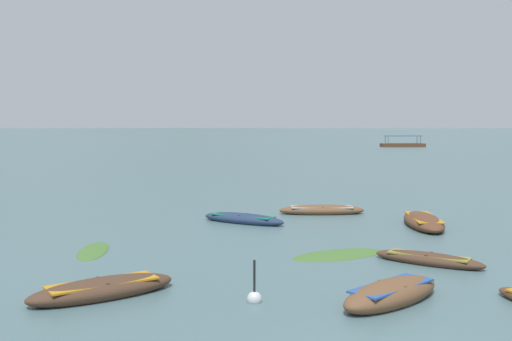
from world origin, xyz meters
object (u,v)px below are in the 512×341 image
Objects in this scene: rowboat_2 at (429,259)px; mooring_buoy at (254,298)px; rowboat_1 at (424,222)px; rowboat_3 at (243,219)px; rowboat_4 at (392,294)px; rowboat_8 at (322,210)px; rowboat_5 at (103,289)px; ferry_0 at (403,145)px.

rowboat_2 is 2.92× the size of mooring_buoy.
rowboat_3 is (-7.99, 0.95, -0.04)m from rowboat_1.
rowboat_2 is 1.01× the size of rowboat_4.
rowboat_2 is 10.86m from rowboat_8.
rowboat_5 is at bearing 173.10° from mooring_buoy.
rowboat_8 is 15.06m from mooring_buoy.
rowboat_8 is (-2.24, 10.63, 0.03)m from rowboat_2.
ferry_0 is at bearing 76.25° from rowboat_2.
rowboat_8 is (-4.08, 3.67, -0.03)m from rowboat_1.
mooring_buoy is at bearing -106.06° from ferry_0.
mooring_buoy reaches higher than rowboat_4.
rowboat_4 is at bearing -0.13° from mooring_buoy.
rowboat_2 is 0.83× the size of rowboat_3.
rowboat_1 reaches higher than rowboat_8.
ferry_0 reaches higher than rowboat_5.
rowboat_3 is at bearing -108.26° from ferry_0.
rowboat_5 is (-9.55, -3.57, 0.05)m from rowboat_2.
mooring_buoy reaches higher than rowboat_8.
rowboat_2 is at bearing 35.87° from mooring_buoy.
rowboat_2 is at bearing -78.08° from rowboat_8.
rowboat_2 is 6.92m from mooring_buoy.
rowboat_3 is 0.45× the size of ferry_0.
mooring_buoy reaches higher than rowboat_5.
mooring_buoy reaches higher than rowboat_2.
rowboat_3 is 12.62m from rowboat_4.
rowboat_1 is at bearing -41.97° from rowboat_8.
rowboat_2 is at bearing -52.14° from rowboat_3.
rowboat_3 is at bearing 127.86° from rowboat_2.
mooring_buoy is at bearing 179.87° from rowboat_4.
rowboat_3 is at bearing 73.47° from rowboat_5.
rowboat_4 is 0.88× the size of rowboat_5.
mooring_buoy is (3.95, -0.48, -0.09)m from rowboat_5.
rowboat_5 reaches higher than rowboat_2.
ferry_0 is 111.25m from mooring_buoy.
rowboat_8 is at bearing 138.03° from rowboat_1.
mooring_buoy is (-5.60, -4.05, -0.04)m from rowboat_2.
rowboat_1 is 11.71m from rowboat_4.
rowboat_8 is (3.90, 2.72, 0.01)m from rowboat_3.
mooring_buoy reaches higher than rowboat_3.
rowboat_2 is at bearing -103.75° from ferry_0.
rowboat_8 is at bearing 101.92° from rowboat_2.
rowboat_4 is 3.46m from mooring_buoy.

